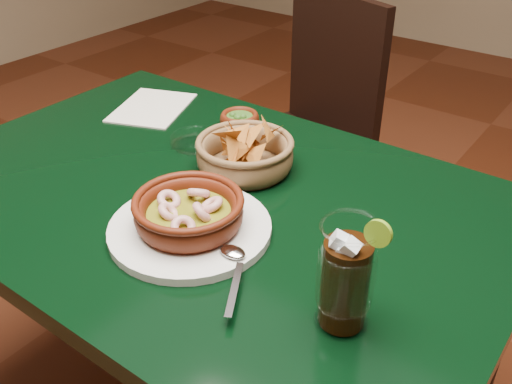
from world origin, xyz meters
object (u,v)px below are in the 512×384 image
Objects in this scene: shrimp_plate at (189,217)px; cola_drink at (346,277)px; chip_basket at (245,154)px; dining_chair at (300,134)px; dining_table at (208,231)px.

shrimp_plate is 1.80× the size of cola_drink.
cola_drink is (0.38, -0.27, 0.05)m from chip_basket.
chip_basket is at bearing -68.59° from dining_chair.
dining_chair is 1.10m from cola_drink.
dining_table is at bearing 158.58° from cola_drink.
dining_table is at bearing 119.87° from shrimp_plate.
chip_basket is (0.01, 0.11, 0.14)m from dining_table.
chip_basket is at bearing 103.92° from shrimp_plate.
shrimp_plate is 0.33m from cola_drink.
cola_drink is at bearing -5.78° from shrimp_plate.
shrimp_plate is at bearing -60.13° from dining_table.
dining_table is 3.43× the size of shrimp_plate.
shrimp_plate is at bearing -70.65° from dining_chair.
chip_basket reaches higher than dining_table.
dining_table is 1.25× the size of dining_chair.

